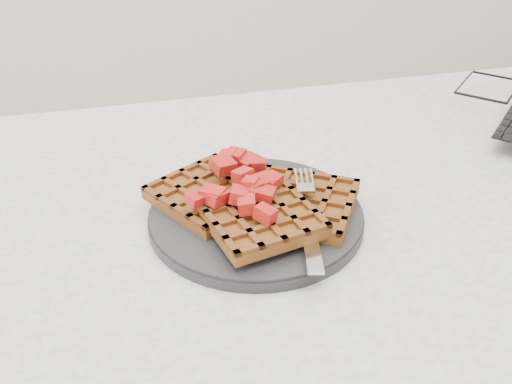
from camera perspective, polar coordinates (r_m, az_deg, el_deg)
The scene contains 5 objects.
table at distance 0.74m, azimuth 8.26°, elevation -10.08°, with size 1.20×0.80×0.75m.
plate at distance 0.66m, azimuth 0.00°, elevation -2.36°, with size 0.25×0.25×0.02m, color black.
waffles at distance 0.64m, azimuth 0.10°, elevation -1.13°, with size 0.25×0.22×0.03m.
strawberry_pile at distance 0.63m, azimuth 0.00°, elevation 1.07°, with size 0.15×0.15×0.02m, color maroon, non-canonical shape.
fork at distance 0.63m, azimuth 5.14°, elevation -2.65°, with size 0.02×0.18×0.02m, color silver, non-canonical shape.
Camera 1 is at (-0.23, -0.50, 1.13)m, focal length 40.00 mm.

